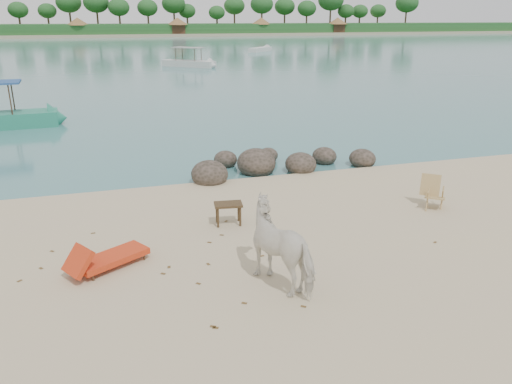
# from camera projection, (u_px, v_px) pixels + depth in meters

# --- Properties ---
(water) EXTENTS (400.00, 400.00, 0.00)m
(water) POSITION_uv_depth(u_px,v_px,m) (116.00, 45.00, 91.09)
(water) COLOR #397072
(water) RESTS_ON ground
(far_shore) EXTENTS (420.00, 90.00, 1.40)m
(far_shore) POSITION_uv_depth(u_px,v_px,m) (108.00, 33.00, 163.42)
(far_shore) COLOR tan
(far_shore) RESTS_ON ground
(far_scenery) EXTENTS (420.00, 18.00, 9.50)m
(far_scenery) POSITION_uv_depth(u_px,v_px,m) (109.00, 24.00, 132.28)
(far_scenery) COLOR #1E4C1E
(far_scenery) RESTS_ON ground
(boulders) EXTENTS (6.41, 2.90, 0.95)m
(boulders) POSITION_uv_depth(u_px,v_px,m) (270.00, 165.00, 16.37)
(boulders) COLOR #2C271D
(boulders) RESTS_ON ground
(cow) EXTENTS (1.52, 1.99, 1.53)m
(cow) POSITION_uv_depth(u_px,v_px,m) (285.00, 246.00, 9.19)
(cow) COLOR white
(cow) RESTS_ON ground
(side_table) EXTENTS (0.71, 0.51, 0.53)m
(side_table) POSITION_uv_depth(u_px,v_px,m) (228.00, 215.00, 11.97)
(side_table) COLOR #312013
(side_table) RESTS_ON ground
(lounge_chair) EXTENTS (1.85, 1.45, 0.54)m
(lounge_chair) POSITION_uv_depth(u_px,v_px,m) (112.00, 255.00, 9.95)
(lounge_chair) COLOR #C63D17
(lounge_chair) RESTS_ON ground
(deck_chair) EXTENTS (0.79, 0.80, 0.84)m
(deck_chair) POSITION_uv_depth(u_px,v_px,m) (435.00, 194.00, 12.93)
(deck_chair) COLOR tan
(deck_chair) RESTS_ON ground
(boat_mid) EXTENTS (5.72, 5.42, 3.13)m
(boat_mid) POSITION_uv_depth(u_px,v_px,m) (188.00, 50.00, 50.63)
(boat_mid) COLOR #BCBDB8
(boat_mid) RESTS_ON water
(boat_far) EXTENTS (5.15, 5.36, 0.70)m
(boat_far) POSITION_uv_depth(u_px,v_px,m) (260.00, 49.00, 73.72)
(boat_far) COLOR silver
(boat_far) RESTS_ON water
(dead_leaves) EXTENTS (8.74, 4.58, 0.00)m
(dead_leaves) POSITION_uv_depth(u_px,v_px,m) (193.00, 267.00, 10.03)
(dead_leaves) COLOR brown
(dead_leaves) RESTS_ON ground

